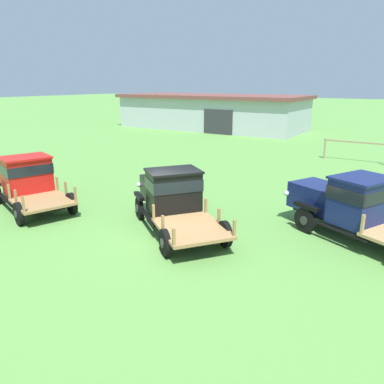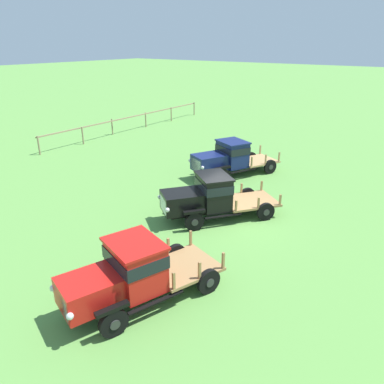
{
  "view_description": "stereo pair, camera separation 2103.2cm",
  "coord_description": "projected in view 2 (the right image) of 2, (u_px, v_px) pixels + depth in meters",
  "views": [
    {
      "loc": [
        7.23,
        -9.6,
        5.03
      ],
      "look_at": [
        -0.16,
        1.91,
        1.0
      ],
      "focal_mm": 35.0,
      "sensor_mm": 36.0,
      "label": 1
    },
    {
      "loc": [
        -13.55,
        -7.77,
        7.71
      ],
      "look_at": [
        -0.16,
        1.91,
        1.0
      ],
      "focal_mm": 35.0,
      "sensor_mm": 36.0,
      "label": 2
    }
  ],
  "objects": [
    {
      "name": "ground_plane",
      "position": [
        227.0,
        220.0,
        17.29
      ],
      "size": [
        240.0,
        240.0,
        0.0
      ],
      "primitive_type": "plane",
      "color": "#5B9342"
    },
    {
      "name": "paddock_fence",
      "position": [
        132.0,
        120.0,
        34.01
      ],
      "size": [
        19.44,
        0.66,
        1.39
      ],
      "color": "#997F60",
      "rests_on": "ground"
    },
    {
      "name": "vintage_truck_foreground_near",
      "position": [
        129.0,
        273.0,
        11.4
      ],
      "size": [
        5.54,
        3.43,
        2.11
      ],
      "color": "black",
      "rests_on": "ground"
    },
    {
      "name": "vintage_truck_second_in_line",
      "position": [
        208.0,
        196.0,
        17.07
      ],
      "size": [
        5.46,
        4.73,
        2.1
      ],
      "color": "black",
      "rests_on": "ground"
    },
    {
      "name": "vintage_truck_midrow_center",
      "position": [
        228.0,
        158.0,
        22.57
      ],
      "size": [
        5.83,
        4.05,
        2.13
      ],
      "color": "black",
      "rests_on": "ground"
    }
  ]
}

